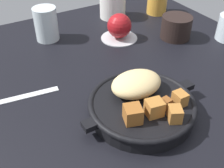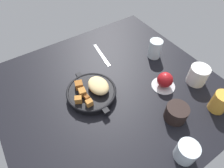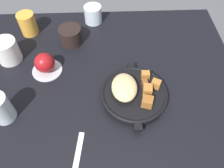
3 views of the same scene
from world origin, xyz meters
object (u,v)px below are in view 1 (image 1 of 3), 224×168
object	(u,v)px
butter_knife	(15,98)
water_glass_tall	(46,24)
red_apple	(119,26)
juice_glass_amber	(157,0)
ceramic_mug_white	(113,5)
cast_iron_skillet	(141,103)
coffee_mug_dark	(176,27)

from	to	relation	value
butter_knife	water_glass_tall	xyz separation A→B (cm)	(16.08, 22.82, 4.66)
red_apple	juice_glass_amber	distance (cm)	23.42
ceramic_mug_white	juice_glass_amber	bearing A→B (deg)	-17.47
cast_iron_skillet	water_glass_tall	bearing A→B (deg)	97.38
red_apple	water_glass_tall	size ratio (longest dim) A/B	0.74
water_glass_tall	cast_iron_skillet	bearing A→B (deg)	-82.62
cast_iron_skillet	water_glass_tall	xyz separation A→B (cm)	(-5.24, 40.44, 2.18)
red_apple	butter_knife	distance (cm)	36.86
cast_iron_skillet	water_glass_tall	world-z (taller)	water_glass_tall
red_apple	butter_knife	bearing A→B (deg)	-160.24
red_apple	ceramic_mug_white	size ratio (longest dim) A/B	0.82
cast_iron_skillet	coffee_mug_dark	xyz separation A→B (cm)	(27.99, 22.13, 0.67)
red_apple	butter_knife	xyz separation A→B (cm)	(-34.49, -12.39, -3.98)
red_apple	juice_glass_amber	size ratio (longest dim) A/B	0.80
cast_iron_skillet	coffee_mug_dark	bearing A→B (deg)	38.33
ceramic_mug_white	butter_knife	bearing A→B (deg)	-146.58
butter_knife	ceramic_mug_white	bearing A→B (deg)	41.01
coffee_mug_dark	water_glass_tall	bearing A→B (deg)	151.14
red_apple	butter_knife	size ratio (longest dim) A/B	0.37
cast_iron_skillet	ceramic_mug_white	size ratio (longest dim) A/B	3.00
cast_iron_skillet	butter_knife	xyz separation A→B (cm)	(-21.32, 17.62, -2.48)
ceramic_mug_white	red_apple	bearing A→B (deg)	-113.29
butter_knife	coffee_mug_dark	world-z (taller)	coffee_mug_dark
coffee_mug_dark	water_glass_tall	size ratio (longest dim) A/B	0.91
juice_glass_amber	ceramic_mug_white	xyz separation A→B (cm)	(-15.07, 4.74, -0.13)
cast_iron_skillet	red_apple	bearing A→B (deg)	66.30
cast_iron_skillet	butter_knife	world-z (taller)	cast_iron_skillet
juice_glass_amber	coffee_mug_dark	size ratio (longest dim) A/B	1.01
butter_knife	coffee_mug_dark	size ratio (longest dim) A/B	2.20
juice_glass_amber	coffee_mug_dark	distance (cm)	18.80
coffee_mug_dark	ceramic_mug_white	distance (cm)	23.97
juice_glass_amber	water_glass_tall	bearing A→B (deg)	178.99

